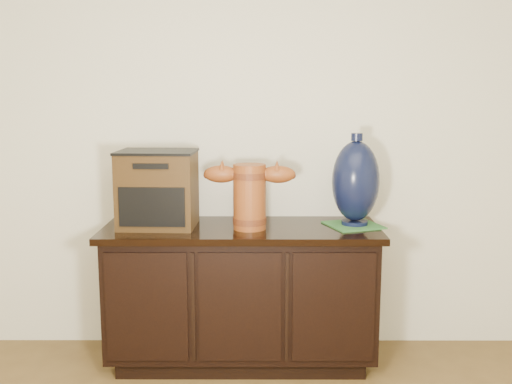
{
  "coord_description": "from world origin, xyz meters",
  "views": [
    {
      "loc": [
        0.09,
        -0.87,
        1.46
      ],
      "look_at": [
        0.08,
        2.18,
        0.95
      ],
      "focal_mm": 42.0,
      "sensor_mm": 36.0,
      "label": 1
    }
  ],
  "objects_px": {
    "spray_can": "(248,202)",
    "terracotta_vessel": "(250,193)",
    "tv_radio": "(158,189)",
    "sideboard": "(241,293)",
    "lamp_base": "(356,182)"
  },
  "relations": [
    {
      "from": "lamp_base",
      "to": "sideboard",
      "type": "bearing_deg",
      "value": -177.61
    },
    {
      "from": "sideboard",
      "to": "lamp_base",
      "type": "distance_m",
      "value": 0.86
    },
    {
      "from": "sideboard",
      "to": "tv_radio",
      "type": "distance_m",
      "value": 0.72
    },
    {
      "from": "sideboard",
      "to": "spray_can",
      "type": "distance_m",
      "value": 0.51
    },
    {
      "from": "sideboard",
      "to": "lamp_base",
      "type": "xyz_separation_m",
      "value": [
        0.6,
        0.03,
        0.61
      ]
    },
    {
      "from": "spray_can",
      "to": "terracotta_vessel",
      "type": "bearing_deg",
      "value": -87.58
    },
    {
      "from": "sideboard",
      "to": "terracotta_vessel",
      "type": "xyz_separation_m",
      "value": [
        0.05,
        -0.05,
        0.56
      ]
    },
    {
      "from": "spray_can",
      "to": "lamp_base",
      "type": "bearing_deg",
      "value": -19.0
    },
    {
      "from": "spray_can",
      "to": "tv_radio",
      "type": "bearing_deg",
      "value": -155.99
    },
    {
      "from": "terracotta_vessel",
      "to": "sideboard",
      "type": "bearing_deg",
      "value": 135.25
    },
    {
      "from": "terracotta_vessel",
      "to": "tv_radio",
      "type": "relative_size",
      "value": 1.15
    },
    {
      "from": "sideboard",
      "to": "terracotta_vessel",
      "type": "height_order",
      "value": "terracotta_vessel"
    },
    {
      "from": "sideboard",
      "to": "spray_can",
      "type": "bearing_deg",
      "value": 81.24
    },
    {
      "from": "terracotta_vessel",
      "to": "spray_can",
      "type": "relative_size",
      "value": 2.61
    },
    {
      "from": "terracotta_vessel",
      "to": "tv_radio",
      "type": "height_order",
      "value": "tv_radio"
    }
  ]
}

